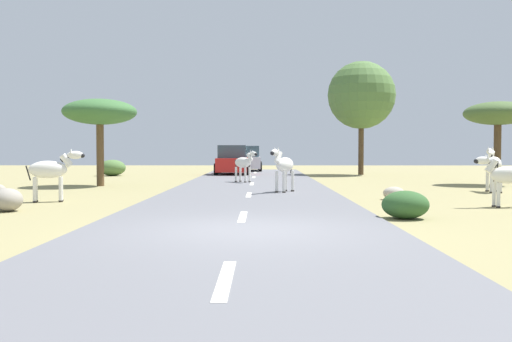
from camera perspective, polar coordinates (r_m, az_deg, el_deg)
ground_plane at (r=10.47m, az=-0.76°, el=-6.18°), size 90.00×90.00×0.00m
road at (r=10.47m, az=-1.71°, el=-6.04°), size 6.00×64.00×0.05m
lane_markings at (r=9.48m, az=-1.95°, el=-6.73°), size 0.16×56.00×0.01m
zebra_0 at (r=19.65m, az=2.79°, el=0.57°), size 1.00×1.52×1.56m
zebra_1 at (r=25.74m, az=-1.21°, el=0.81°), size 1.18×1.28×1.46m
zebra_2 at (r=17.52m, az=-19.87°, el=0.08°), size 1.61×0.72×1.55m
zebra_3 at (r=21.99m, az=22.74°, el=0.59°), size 0.67×1.74×1.65m
zebra_4 at (r=16.32m, az=23.74°, el=-0.43°), size 1.49×0.44×1.40m
car_0 at (r=34.20m, az=-2.36°, el=1.02°), size 2.03×4.34×1.74m
car_1 at (r=39.78m, az=-0.91°, el=1.18°), size 2.11×4.39×1.74m
tree_1 at (r=26.78m, az=23.12°, el=5.24°), size 2.88×2.88×3.60m
tree_2 at (r=35.16m, az=10.54°, el=7.47°), size 4.08×4.08×6.86m
tree_3 at (r=24.65m, az=-15.41°, el=5.65°), size 3.05×3.05×3.64m
bush_1 at (r=34.10m, az=-14.24°, el=0.31°), size 1.56×1.41×0.94m
bush_4 at (r=12.90m, az=14.77°, el=-3.30°), size 1.03×0.93×0.62m
rock_1 at (r=17.73m, az=13.68°, el=-2.18°), size 0.66×0.61×0.40m
rock_3 at (r=15.22m, az=-23.71°, el=-2.67°), size 0.73×0.79×0.57m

